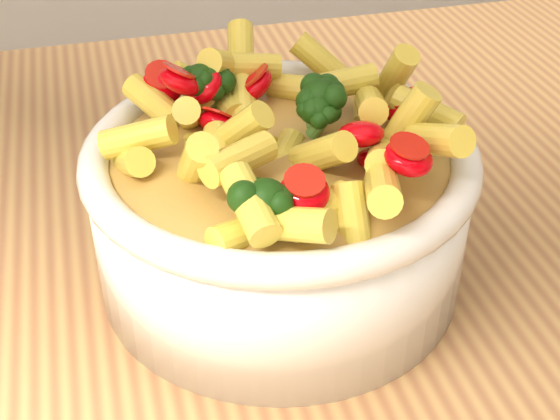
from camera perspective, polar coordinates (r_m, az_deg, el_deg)
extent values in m
cube|color=tan|center=(0.51, -7.08, -7.17)|extent=(1.20, 0.80, 0.04)
cylinder|color=tan|center=(1.22, 18.37, -7.29)|extent=(0.05, 0.05, 0.86)
cylinder|color=white|center=(0.47, 0.00, -0.44)|extent=(0.22, 0.22, 0.09)
ellipsoid|color=white|center=(0.49, 0.00, -3.04)|extent=(0.20, 0.20, 0.03)
torus|color=white|center=(0.45, 0.00, 4.14)|extent=(0.23, 0.23, 0.02)
ellipsoid|color=#E9AD4F|center=(0.45, 0.00, 4.14)|extent=(0.20, 0.20, 0.02)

